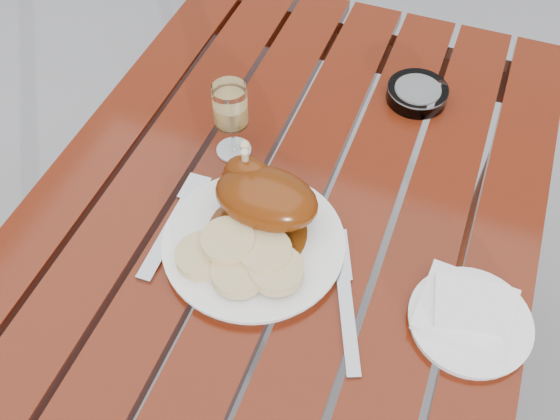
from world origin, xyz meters
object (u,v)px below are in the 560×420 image
(ashtray, at_px, (417,94))
(side_plate, at_px, (470,322))
(dinner_plate, at_px, (254,244))
(wine_glass, at_px, (231,121))
(table, at_px, (280,322))

(ashtray, bearing_deg, side_plate, -67.82)
(dinner_plate, relative_size, side_plate, 1.61)
(side_plate, distance_m, ashtray, 0.47)
(wine_glass, bearing_deg, ashtray, 42.30)
(wine_glass, bearing_deg, side_plate, -23.36)
(table, relative_size, ashtray, 10.68)
(dinner_plate, bearing_deg, table, 81.24)
(wine_glass, bearing_deg, dinner_plate, -58.10)
(table, distance_m, dinner_plate, 0.39)
(table, distance_m, wine_glass, 0.47)
(table, bearing_deg, ashtray, 67.00)
(wine_glass, relative_size, side_plate, 0.82)
(wine_glass, distance_m, ashtray, 0.36)
(side_plate, relative_size, ashtray, 1.54)
(ashtray, bearing_deg, wine_glass, -137.70)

